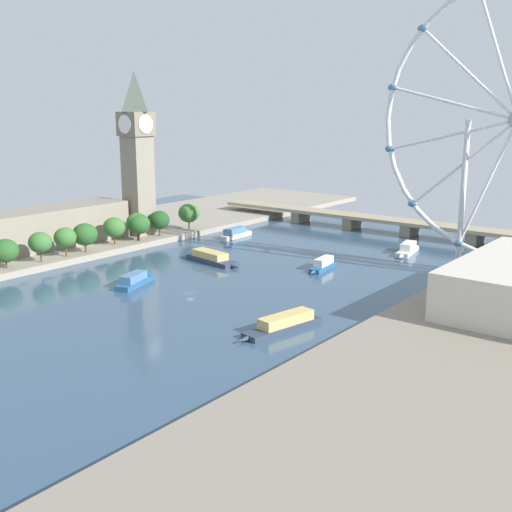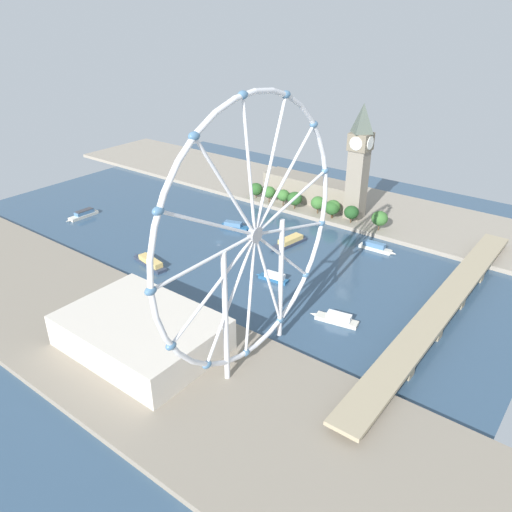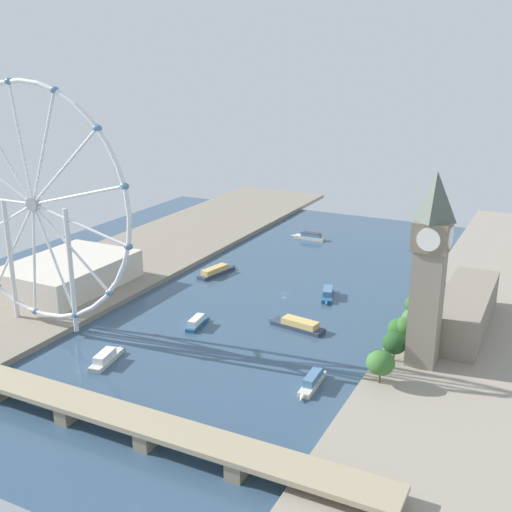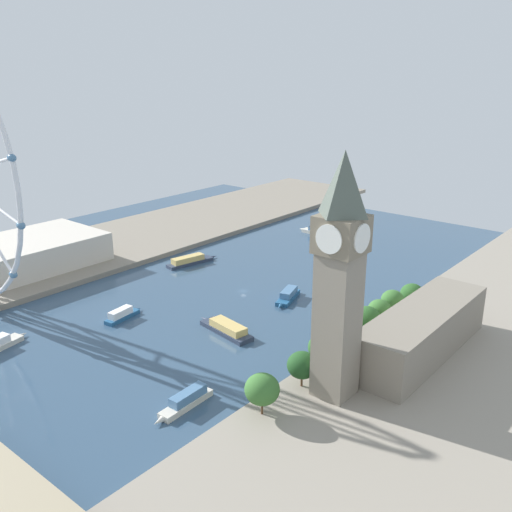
# 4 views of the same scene
# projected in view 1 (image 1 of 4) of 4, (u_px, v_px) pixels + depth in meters

# --- Properties ---
(ground_plane) EXTENTS (407.10, 407.10, 0.00)m
(ground_plane) POSITION_uv_depth(u_px,v_px,m) (190.00, 293.00, 246.55)
(ground_plane) COLOR #334C66
(riverbank_left) EXTENTS (90.00, 520.00, 3.00)m
(riverbank_left) POSITION_uv_depth(u_px,v_px,m) (18.00, 248.00, 317.47)
(riverbank_left) COLOR gray
(riverbank_left) RESTS_ON ground_plane
(riverbank_right) EXTENTS (90.00, 520.00, 3.00)m
(riverbank_right) POSITION_uv_depth(u_px,v_px,m) (501.00, 363.00, 174.95)
(riverbank_right) COLOR gray
(riverbank_right) RESTS_ON ground_plane
(clock_tower) EXTENTS (15.60, 15.60, 85.74)m
(clock_tower) POSITION_uv_depth(u_px,v_px,m) (137.00, 151.00, 335.51)
(clock_tower) COLOR gray
(clock_tower) RESTS_ON riverbank_left
(parliament_block) EXTENTS (22.00, 79.27, 19.20)m
(parliament_block) POSITION_uv_depth(u_px,v_px,m) (52.00, 227.00, 313.45)
(parliament_block) COLOR gray
(parliament_block) RESTS_ON riverbank_left
(tree_row_embankment) EXTENTS (14.33, 123.80, 14.63)m
(tree_row_embankment) POSITION_uv_depth(u_px,v_px,m) (112.00, 229.00, 314.04)
(tree_row_embankment) COLOR #513823
(tree_row_embankment) RESTS_ON riverbank_left
(river_bridge) EXTENTS (219.10, 15.06, 8.41)m
(river_bridge) POSITION_uv_depth(u_px,v_px,m) (380.00, 221.00, 365.74)
(river_bridge) COLOR tan
(river_bridge) RESTS_ON ground_plane
(tour_boat_0) EXTENTS (12.04, 35.03, 5.14)m
(tour_boat_0) POSITION_uv_depth(u_px,v_px,m) (283.00, 324.00, 205.07)
(tour_boat_0) COLOR #2D384C
(tour_boat_0) RESTS_ON ground_plane
(tour_boat_1) EXTENTS (7.43, 22.02, 5.28)m
(tour_boat_1) POSITION_uv_depth(u_px,v_px,m) (323.00, 265.00, 281.67)
(tour_boat_1) COLOR #235684
(tour_boat_1) RESTS_ON ground_plane
(tour_boat_2) EXTENTS (33.97, 12.39, 5.17)m
(tour_boat_2) POSITION_uv_depth(u_px,v_px,m) (212.00, 258.00, 294.59)
(tour_boat_2) COLOR #2D384C
(tour_boat_2) RESTS_ON ground_plane
(tour_boat_4) EXTENTS (12.38, 25.09, 5.21)m
(tour_boat_4) POSITION_uv_depth(u_px,v_px,m) (135.00, 280.00, 256.66)
(tour_boat_4) COLOR #235684
(tour_boat_4) RESTS_ON ground_plane
(tour_boat_5) EXTENTS (5.90, 26.51, 5.60)m
(tour_boat_5) POSITION_uv_depth(u_px,v_px,m) (236.00, 233.00, 351.18)
(tour_boat_5) COLOR beige
(tour_boat_5) RESTS_ON ground_plane
(tour_boat_6) EXTENTS (10.18, 26.96, 5.39)m
(tour_boat_6) POSITION_uv_depth(u_px,v_px,m) (407.00, 249.00, 312.38)
(tour_boat_6) COLOR beige
(tour_boat_6) RESTS_ON ground_plane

